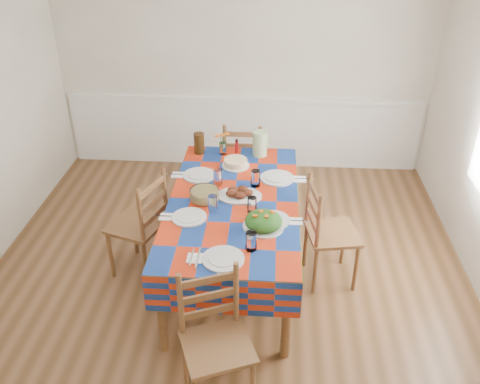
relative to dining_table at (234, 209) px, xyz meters
name	(u,v)px	position (x,y,z in m)	size (l,w,h in m)	color
room	(223,158)	(-0.06, -0.26, 0.63)	(4.58, 5.08, 2.78)	brown
wainscot	(243,130)	(-0.06, 2.22, -0.23)	(4.41, 0.06, 0.92)	white
dining_table	(234,209)	(0.00, 0.00, 0.00)	(1.12, 2.09, 0.81)	brown
setting_near_head	(232,252)	(0.06, -0.78, 0.12)	(0.50, 0.34, 0.15)	silver
setting_left_near	(197,212)	(-0.28, -0.26, 0.12)	(0.52, 0.31, 0.14)	silver
setting_left_far	(205,176)	(-0.29, 0.35, 0.12)	(0.56, 0.33, 0.15)	silver
setting_right_near	(266,214)	(0.29, -0.25, 0.12)	(0.53, 0.30, 0.13)	silver
setting_right_far	(270,178)	(0.31, 0.35, 0.12)	(0.59, 0.34, 0.15)	silver
meat_platter	(239,194)	(0.04, 0.05, 0.12)	(0.40, 0.29, 0.08)	silver
salad_platter	(264,222)	(0.27, -0.39, 0.14)	(0.33, 0.33, 0.14)	silver
pasta_bowl	(204,195)	(-0.25, -0.01, 0.14)	(0.26, 0.26, 0.09)	white
cake	(236,163)	(-0.03, 0.62, 0.13)	(0.27, 0.27, 0.07)	silver
serving_utensils	(253,209)	(0.18, -0.13, 0.10)	(0.15, 0.33, 0.01)	black
flower_vase	(223,145)	(-0.18, 0.88, 0.19)	(0.15, 0.12, 0.24)	white
hot_sauce	(237,146)	(-0.04, 0.91, 0.17)	(0.04, 0.04, 0.15)	#B00E12
green_pitcher	(260,144)	(0.19, 0.88, 0.22)	(0.15, 0.15, 0.25)	#A9C78C
tea_pitcher	(199,143)	(-0.42, 0.89, 0.20)	(0.11, 0.11, 0.21)	#311E0A
name_card	(223,276)	(0.01, -1.02, 0.10)	(0.09, 0.03, 0.02)	silver
chair_near	(215,342)	(-0.02, -1.32, -0.22)	(0.57, 0.56, 1.01)	brown
chair_far	(243,163)	(0.00, 1.31, -0.23)	(0.44, 0.42, 0.99)	brown
chair_left	(142,225)	(-0.83, -0.02, -0.21)	(0.57, 0.58, 1.04)	brown
chair_right	(327,233)	(0.83, -0.01, -0.22)	(0.50, 0.52, 1.02)	brown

